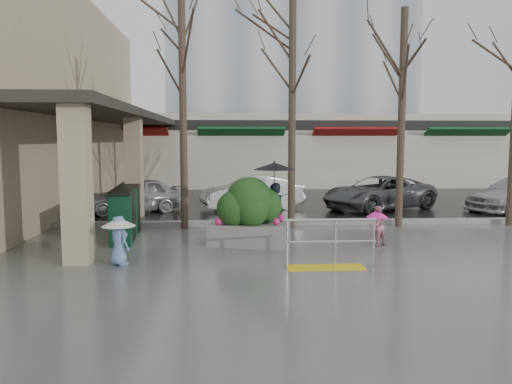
{
  "coord_description": "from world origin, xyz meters",
  "views": [
    {
      "loc": [
        -0.71,
        -11.19,
        2.64
      ],
      "look_at": [
        0.01,
        1.51,
        1.3
      ],
      "focal_mm": 35.0,
      "sensor_mm": 36.0,
      "label": 1
    }
  ],
  "objects": [
    {
      "name": "pillar_front",
      "position": [
        -3.9,
        -0.5,
        1.75
      ],
      "size": [
        0.55,
        0.55,
        3.5
      ],
      "primitive_type": "cube",
      "color": "tan",
      "rests_on": "ground"
    },
    {
      "name": "tree_midwest",
      "position": [
        1.2,
        3.6,
        5.23
      ],
      "size": [
        3.2,
        3.2,
        7.0
      ],
      "color": "#382B21",
      "rests_on": "ground"
    },
    {
      "name": "tree_west",
      "position": [
        -2.0,
        3.6,
        5.08
      ],
      "size": [
        3.2,
        3.2,
        6.8
      ],
      "color": "#382B21",
      "rests_on": "ground"
    },
    {
      "name": "ground",
      "position": [
        0.0,
        0.0,
        0.0
      ],
      "size": [
        120.0,
        120.0,
        0.0
      ],
      "primitive_type": "plane",
      "color": "#51514F",
      "rests_on": "ground"
    },
    {
      "name": "canopy_slab",
      "position": [
        -4.8,
        8.0,
        3.62
      ],
      "size": [
        2.8,
        18.0,
        0.25
      ],
      "primitive_type": "cube",
      "color": "#2D2823",
      "rests_on": "pillar_front"
    },
    {
      "name": "car_b",
      "position": [
        0.22,
        7.58,
        0.63
      ],
      "size": [
        4.04,
        2.29,
        1.26
      ],
      "primitive_type": "imported",
      "rotation": [
        0.0,
        0.0,
        -1.31
      ],
      "color": "white",
      "rests_on": "ground"
    },
    {
      "name": "tree_mideast",
      "position": [
        4.5,
        3.6,
        4.86
      ],
      "size": [
        3.2,
        3.2,
        6.5
      ],
      "color": "#382B21",
      "rests_on": "ground"
    },
    {
      "name": "child_pink",
      "position": [
        3.0,
        0.89,
        0.57
      ],
      "size": [
        0.6,
        0.55,
        1.0
      ],
      "rotation": [
        0.0,
        0.0,
        3.6
      ],
      "color": "#D38190",
      "rests_on": "ground"
    },
    {
      "name": "handrail",
      "position": [
        1.36,
        -1.2,
        0.38
      ],
      "size": [
        1.9,
        0.5,
        1.03
      ],
      "color": "yellow",
      "rests_on": "ground"
    },
    {
      "name": "news_boxes",
      "position": [
        -3.44,
        2.17,
        0.68
      ],
      "size": [
        0.72,
        2.48,
        1.37
      ],
      "rotation": [
        0.0,
        0.0,
        0.07
      ],
      "color": "#0D3921",
      "rests_on": "ground"
    },
    {
      "name": "street_asphalt",
      "position": [
        0.0,
        22.0,
        0.01
      ],
      "size": [
        120.0,
        36.0,
        0.01
      ],
      "primitive_type": "cube",
      "color": "black",
      "rests_on": "ground"
    },
    {
      "name": "planter",
      "position": [
        -0.17,
        1.18,
        0.82
      ],
      "size": [
        2.14,
        1.41,
        1.72
      ],
      "rotation": [
        0.0,
        0.0,
        -0.23
      ],
      "color": "gray",
      "rests_on": "ground"
    },
    {
      "name": "woman",
      "position": [
        0.48,
        1.42,
        1.26
      ],
      "size": [
        1.11,
        1.11,
        2.1
      ],
      "rotation": [
        0.0,
        0.0,
        3.61
      ],
      "color": "black",
      "rests_on": "ground"
    },
    {
      "name": "near_building",
      "position": [
        -9.0,
        8.0,
        4.0
      ],
      "size": [
        6.0,
        18.0,
        8.0
      ],
      "primitive_type": "cube",
      "color": "tan",
      "rests_on": "ground"
    },
    {
      "name": "storefront_row",
      "position": [
        2.0,
        17.97,
        2.01
      ],
      "size": [
        34.0,
        6.74,
        4.0
      ],
      "color": "beige",
      "rests_on": "ground"
    },
    {
      "name": "pillar_back",
      "position": [
        -3.9,
        6.0,
        1.75
      ],
      "size": [
        0.55,
        0.55,
        3.5
      ],
      "primitive_type": "cube",
      "color": "tan",
      "rests_on": "ground"
    },
    {
      "name": "child_blue",
      "position": [
        -3.0,
        -0.73,
        0.66
      ],
      "size": [
        0.72,
        0.72,
        1.06
      ],
      "rotation": [
        0.0,
        0.0,
        2.37
      ],
      "color": "#6887B9",
      "rests_on": "ground"
    },
    {
      "name": "car_a",
      "position": [
        -4.12,
        6.95,
        0.63
      ],
      "size": [
        3.99,
        2.79,
        1.26
      ],
      "primitive_type": "imported",
      "rotation": [
        0.0,
        0.0,
        -1.18
      ],
      "color": "#AFAEB3",
      "rests_on": "ground"
    },
    {
      "name": "curb",
      "position": [
        0.0,
        4.0,
        0.07
      ],
      "size": [
        120.0,
        0.3,
        0.15
      ],
      "primitive_type": "cube",
      "color": "gray",
      "rests_on": "ground"
    },
    {
      "name": "office_tower",
      "position": [
        4.0,
        30.0,
        12.5
      ],
      "size": [
        18.0,
        12.0,
        25.0
      ],
      "primitive_type": "cube",
      "color": "#8C99A8",
      "rests_on": "ground"
    },
    {
      "name": "car_c",
      "position": [
        4.98,
        7.23,
        0.63
      ],
      "size": [
        4.98,
        3.98,
        1.26
      ],
      "primitive_type": "imported",
      "rotation": [
        0.0,
        0.0,
        -1.08
      ],
      "color": "#4F5256",
      "rests_on": "ground"
    }
  ]
}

